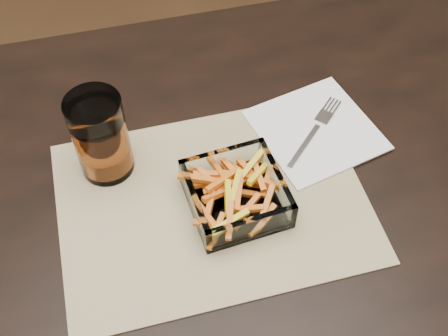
{
  "coord_description": "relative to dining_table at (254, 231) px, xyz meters",
  "views": [
    {
      "loc": [
        -0.16,
        -0.43,
        1.45
      ],
      "look_at": [
        -0.04,
        0.05,
        0.78
      ],
      "focal_mm": 45.0,
      "sensor_mm": 36.0,
      "label": 1
    }
  ],
  "objects": [
    {
      "name": "fork",
      "position": [
        0.13,
        0.1,
        0.1
      ],
      "size": [
        0.13,
        0.13,
        0.0
      ],
      "rotation": [
        0.0,
        0.0,
        -0.8
      ],
      "color": "silver",
      "rests_on": "napkin"
    },
    {
      "name": "tumbler",
      "position": [
        -0.21,
        0.12,
        0.16
      ],
      "size": [
        0.08,
        0.08,
        0.14
      ],
      "color": "white",
      "rests_on": "placemat"
    },
    {
      "name": "dining_table",
      "position": [
        0.0,
        0.0,
        0.0
      ],
      "size": [
        1.6,
        0.9,
        0.75
      ],
      "color": "black",
      "rests_on": "ground"
    },
    {
      "name": "napkin",
      "position": [
        0.13,
        0.11,
        0.09
      ],
      "size": [
        0.21,
        0.21,
        0.0
      ],
      "primitive_type": "cube",
      "rotation": [
        0.0,
        0.0,
        0.22
      ],
      "color": "white",
      "rests_on": "placemat"
    },
    {
      "name": "placemat",
      "position": [
        -0.06,
        0.01,
        0.09
      ],
      "size": [
        0.45,
        0.33,
        0.0
      ],
      "primitive_type": "cube",
      "rotation": [
        0.0,
        0.0,
        0.01
      ],
      "color": "tan",
      "rests_on": "dining_table"
    },
    {
      "name": "glass_bowl",
      "position": [
        -0.03,
        0.0,
        0.11
      ],
      "size": [
        0.14,
        0.14,
        0.05
      ],
      "rotation": [
        0.0,
        0.0,
        0.08
      ],
      "color": "white",
      "rests_on": "placemat"
    }
  ]
}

